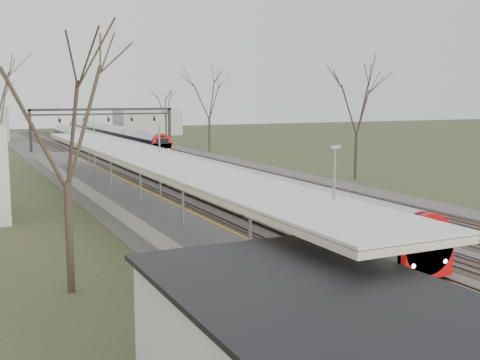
% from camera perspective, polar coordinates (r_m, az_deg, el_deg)
% --- Properties ---
extents(track_bed, '(24.00, 160.00, 0.22)m').
position_cam_1_polar(track_bed, '(62.54, -6.59, 0.79)').
color(track_bed, '#474442').
rests_on(track_bed, ground).
extents(platform, '(3.50, 69.00, 1.00)m').
position_cam_1_polar(platform, '(43.22, -10.68, -1.90)').
color(platform, '#9E9B93').
rests_on(platform, ground).
extents(canopy, '(4.10, 50.00, 3.11)m').
position_cam_1_polar(canopy, '(38.45, -9.07, 2.09)').
color(canopy, slate).
rests_on(canopy, platform).
extents(station_building, '(6.00, 9.00, 3.20)m').
position_cam_1_polar(station_building, '(15.16, 6.43, -16.15)').
color(station_building, silver).
rests_on(station_building, ground).
extents(signal_gantry, '(21.00, 0.59, 6.08)m').
position_cam_1_polar(signal_gantry, '(91.00, -12.84, 5.93)').
color(signal_gantry, black).
rests_on(signal_gantry, ground).
extents(tree_west_near, '(5.00, 5.00, 10.30)m').
position_cam_1_polar(tree_west_near, '(24.02, -16.33, 6.45)').
color(tree_west_near, '#2D231C').
rests_on(tree_west_near, ground).
extents(tree_east_far, '(5.00, 5.00, 10.30)m').
position_cam_1_polar(tree_east_far, '(56.90, 11.07, 7.29)').
color(tree_east_far, '#2D231C').
rests_on(tree_east_far, ground).
extents(train_near, '(2.62, 90.21, 3.05)m').
position_cam_1_polar(train_near, '(65.83, -10.16, 2.32)').
color(train_near, '#A2A5AC').
rests_on(train_near, ground).
extents(train_far, '(2.62, 60.21, 3.05)m').
position_cam_1_polar(train_far, '(107.07, -12.42, 4.37)').
color(train_far, '#A2A5AC').
rests_on(train_far, ground).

